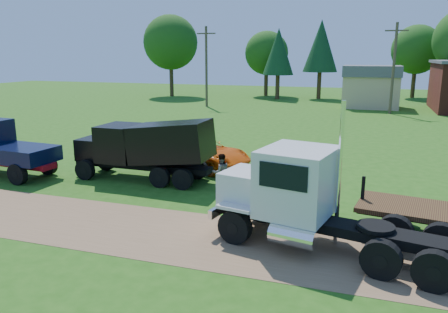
% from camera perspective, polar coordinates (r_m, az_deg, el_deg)
% --- Properties ---
extents(ground, '(140.00, 140.00, 0.00)m').
position_cam_1_polar(ground, '(14.42, 1.22, -11.14)').
color(ground, '#245713').
rests_on(ground, ground).
extents(dirt_track, '(120.00, 4.20, 0.01)m').
position_cam_1_polar(dirt_track, '(14.42, 1.22, -11.12)').
color(dirt_track, brown).
rests_on(dirt_track, ground).
extents(white_semi_tractor, '(7.80, 3.94, 4.60)m').
position_cam_1_polar(white_semi_tractor, '(14.03, 9.80, -5.16)').
color(white_semi_tractor, black).
rests_on(white_semi_tractor, ground).
extents(black_dump_truck, '(6.99, 2.17, 3.03)m').
position_cam_1_polar(black_dump_truck, '(21.13, -10.00, 1.33)').
color(black_dump_truck, black).
rests_on(black_dump_truck, ground).
extents(orange_pickup, '(6.15, 4.34, 1.56)m').
position_cam_1_polar(orange_pickup, '(23.42, -2.94, 0.46)').
color(orange_pickup, orange).
rests_on(orange_pickup, ground).
extents(spectator_b, '(1.04, 0.99, 1.68)m').
position_cam_1_polar(spectator_b, '(19.36, -0.40, -2.06)').
color(spectator_b, '#999999').
rests_on(spectator_b, ground).
extents(tan_shed, '(6.20, 5.40, 4.70)m').
position_cam_1_polar(tan_shed, '(52.68, 18.64, 8.72)').
color(tan_shed, tan).
rests_on(tan_shed, ground).
extents(utility_poles, '(42.20, 0.28, 9.00)m').
position_cam_1_polar(utility_poles, '(47.63, 21.28, 10.87)').
color(utility_poles, '#453227').
rests_on(utility_poles, ground).
extents(tree_row, '(57.81, 15.37, 11.44)m').
position_cam_1_polar(tree_row, '(60.84, 16.82, 13.66)').
color(tree_row, '#321E14').
rests_on(tree_row, ground).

